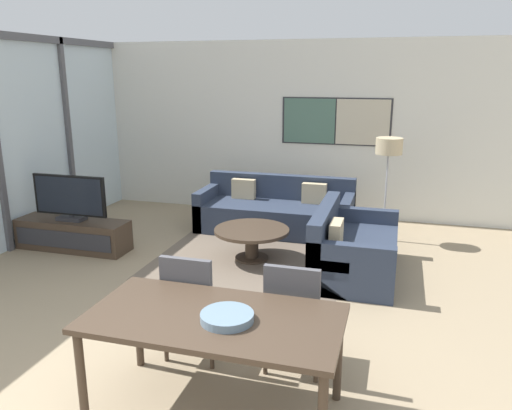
% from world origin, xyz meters
% --- Properties ---
extents(wall_back, '(7.68, 0.09, 2.80)m').
position_xyz_m(wall_back, '(0.02, 5.78, 1.40)').
color(wall_back, silver).
rests_on(wall_back, ground_plane).
extents(area_rug, '(2.37, 2.07, 0.01)m').
position_xyz_m(area_rug, '(-0.12, 3.48, 0.00)').
color(area_rug, '#706051').
rests_on(area_rug, ground_plane).
extents(tv_console, '(1.53, 0.45, 0.41)m').
position_xyz_m(tv_console, '(-2.52, 3.18, 0.20)').
color(tv_console, '#423326').
rests_on(tv_console, ground_plane).
extents(television, '(1.05, 0.20, 0.60)m').
position_xyz_m(television, '(-2.52, 3.18, 0.70)').
color(television, '#2D2D33').
rests_on(television, tv_console).
extents(sofa_main, '(2.27, 0.92, 0.79)m').
position_xyz_m(sofa_main, '(-0.12, 4.77, 0.27)').
color(sofa_main, '#2D384C').
rests_on(sofa_main, ground_plane).
extents(sofa_side, '(0.92, 1.59, 0.79)m').
position_xyz_m(sofa_side, '(1.10, 3.39, 0.27)').
color(sofa_side, '#2D384C').
rests_on(sofa_side, ground_plane).
extents(coffee_table, '(0.94, 0.94, 0.40)m').
position_xyz_m(coffee_table, '(-0.12, 3.48, 0.30)').
color(coffee_table, '#423326').
rests_on(coffee_table, ground_plane).
extents(dining_table, '(1.71, 0.87, 0.74)m').
position_xyz_m(dining_table, '(0.48, 0.58, 0.66)').
color(dining_table, '#423326').
rests_on(dining_table, ground_plane).
extents(dining_chair_left, '(0.46, 0.46, 0.92)m').
position_xyz_m(dining_chair_left, '(0.06, 1.19, 0.52)').
color(dining_chair_left, '#4C4C51').
rests_on(dining_chair_left, ground_plane).
extents(dining_chair_centre, '(0.46, 0.46, 0.92)m').
position_xyz_m(dining_chair_centre, '(0.89, 1.24, 0.52)').
color(dining_chair_centre, '#4C4C51').
rests_on(dining_chair_centre, ground_plane).
extents(fruit_bowl, '(0.35, 0.35, 0.05)m').
position_xyz_m(fruit_bowl, '(0.59, 0.54, 0.77)').
color(fruit_bowl, slate).
rests_on(fruit_bowl, dining_table).
extents(floor_lamp, '(0.36, 0.36, 1.45)m').
position_xyz_m(floor_lamp, '(1.45, 4.72, 1.23)').
color(floor_lamp, '#2D2D33').
rests_on(floor_lamp, ground_plane).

